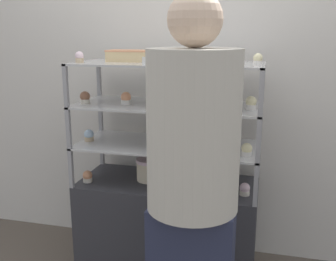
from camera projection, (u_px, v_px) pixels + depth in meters
name	position (u px, v px, depth m)	size (l,w,h in m)	color
back_wall	(182.00, 66.00, 2.65)	(8.00, 0.05, 2.60)	silver
display_base	(168.00, 227.00, 2.52)	(1.10, 0.48, 0.61)	#333338
display_riser_lower	(168.00, 147.00, 2.40)	(1.10, 0.48, 0.25)	#99999E
display_riser_middle	(168.00, 107.00, 2.34)	(1.10, 0.48, 0.25)	#99999E
display_riser_upper	(168.00, 65.00, 2.28)	(1.10, 0.48, 0.25)	#99999E
layer_cake_centerpiece	(150.00, 169.00, 2.48)	(0.17, 0.17, 0.14)	beige
sheet_cake_frosted	(130.00, 56.00, 2.36)	(0.26, 0.15, 0.07)	#DBBC84
cupcake_0	(88.00, 177.00, 2.45)	(0.06, 0.06, 0.07)	beige
cupcake_1	(206.00, 185.00, 2.31)	(0.06, 0.06, 0.07)	beige
cupcake_2	(245.00, 189.00, 2.25)	(0.06, 0.06, 0.07)	beige
price_tag_0	(226.00, 199.00, 2.15)	(0.04, 0.00, 0.04)	white
cupcake_3	(89.00, 135.00, 2.46)	(0.06, 0.06, 0.07)	#CCB28C
cupcake_4	(164.00, 145.00, 2.26)	(0.06, 0.06, 0.07)	#CCB28C
cupcake_5	(247.00, 150.00, 2.16)	(0.06, 0.06, 0.07)	white
price_tag_1	(157.00, 151.00, 2.18)	(0.04, 0.00, 0.04)	white
cupcake_6	(85.00, 98.00, 2.35)	(0.06, 0.06, 0.07)	beige
cupcake_7	(126.00, 98.00, 2.33)	(0.06, 0.06, 0.07)	white
cupcake_8	(163.00, 100.00, 2.26)	(0.06, 0.06, 0.07)	white
cupcake_9	(207.00, 101.00, 2.23)	(0.06, 0.06, 0.07)	white
cupcake_10	(251.00, 103.00, 2.17)	(0.06, 0.06, 0.07)	white
price_tag_2	(155.00, 107.00, 2.12)	(0.04, 0.00, 0.04)	white
cupcake_11	(79.00, 57.00, 2.27)	(0.05, 0.05, 0.06)	#CCB28C
cupcake_12	(192.00, 59.00, 2.12)	(0.05, 0.05, 0.06)	beige
cupcake_13	(258.00, 60.00, 2.07)	(0.05, 0.05, 0.06)	white
price_tag_3	(145.00, 61.00, 2.08)	(0.04, 0.00, 0.04)	white
donut_glazed	(213.00, 60.00, 2.23)	(0.12, 0.12, 0.03)	#EFB2BC
customer_figure	(193.00, 182.00, 1.68)	(0.39, 0.39, 1.68)	#282D47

